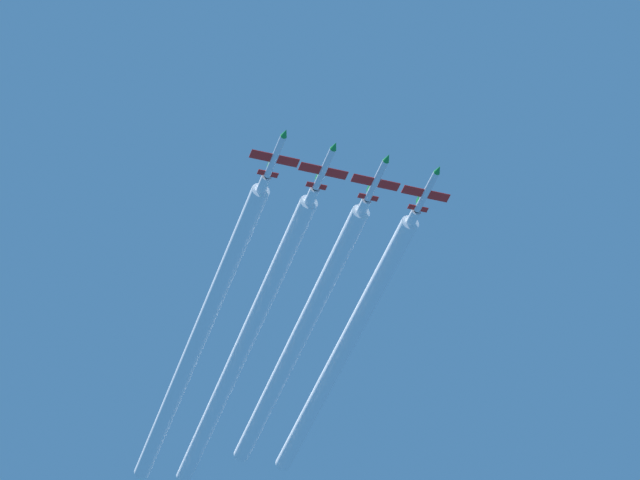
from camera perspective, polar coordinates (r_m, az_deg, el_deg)
The scene contains 8 objects.
jet_far_left at distance 268.82m, azimuth 3.49°, elevation 1.62°, with size 7.42×10.81×2.60m.
jet_inner_left at distance 266.17m, azimuth 1.86°, elevation 1.99°, with size 7.42×10.81×2.60m.
jet_center at distance 263.93m, azimuth 0.16°, elevation 2.37°, with size 7.42×10.81×2.60m.
jet_inner_right at distance 262.16m, azimuth -1.44°, elevation 2.77°, with size 7.42×10.81×2.60m.
smoke_trail_far_left at distance 298.83m, azimuth 0.77°, elevation -3.53°, with size 2.89×73.25×2.89m.
smoke_trail_inner_left at distance 296.14m, azimuth -0.70°, elevation -3.21°, with size 2.89×72.61×2.89m.
smoke_trail_center at distance 297.95m, azimuth -2.50°, elevation -3.47°, with size 2.89×82.70×2.89m.
smoke_trail_inner_right at distance 296.92m, azimuth -3.97°, elevation -3.23°, with size 2.89×84.23×2.89m.
Camera 1 is at (61.86, 183.91, 1.83)m, focal length 99.10 mm.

